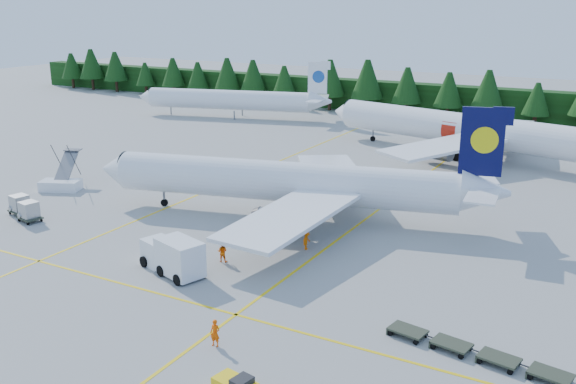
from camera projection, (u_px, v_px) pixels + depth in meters
The scene contains 15 objects.
ground at pixel (215, 269), 52.79m from camera, with size 320.00×320.00×0.00m, color #9FA09A.
taxi_stripe_a at pixel (217, 187), 76.07m from camera, with size 0.25×120.00×0.01m, color yellow.
taxi_stripe_b at pixel (374, 213), 66.75m from camera, with size 0.25×120.00×0.01m, color yellow.
taxi_stripe_cross at pixel (169, 296), 47.76m from camera, with size 80.00×0.25×0.01m, color yellow.
treeline_hedge at pixel (468, 102), 120.64m from camera, with size 220.00×4.00×6.00m, color black.
airliner_navy at pixel (276, 182), 64.96m from camera, with size 40.51×32.93×11.99m.
airliner_red at pixel (451, 128), 91.52m from camera, with size 43.55×35.41×12.87m.
airliner_far_left at pixel (224, 99), 121.83m from camera, with size 36.54×12.37×10.85m.
airstairs at pixel (62, 182), 74.94m from camera, with size 5.38×6.86×4.04m.
service_truck at pixel (172, 255), 51.70m from camera, with size 6.67×4.08×3.03m.
dolly_train at pixel (475, 351), 39.47m from camera, with size 11.53×2.82×0.14m.
uld_pair at pixel (24, 207), 64.87m from camera, with size 5.23×3.19×1.73m.
crew_a at pixel (215, 333), 40.63m from camera, with size 0.66×0.43×1.81m, color #F55005.
crew_b at pixel (222, 252), 53.95m from camera, with size 0.87×0.68×1.79m, color #EE5A05.
crew_c at pixel (306, 241), 56.65m from camera, with size 0.69×0.46×1.66m, color #FF6505.
Camera 1 is at (28.98, -39.76, 21.02)m, focal length 40.00 mm.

